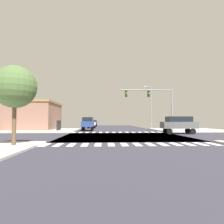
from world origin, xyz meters
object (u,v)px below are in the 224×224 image
Objects in this scene: sedan_crossing_1 at (94,123)px; sedan_queued_2 at (92,123)px; suv_leading_2 at (88,123)px; traffic_signal_mast at (152,99)px; bank_building at (19,116)px; sidewalk_tree at (15,87)px; street_lamp at (150,103)px; suv_nearside_1 at (179,124)px.

sedan_queued_2 is at bearing 90.00° from sedan_crossing_1.
suv_leading_2 is (-0.00, -21.96, 0.28)m from sedan_crossing_1.
bank_building is (-23.27, 8.47, -2.43)m from traffic_signal_mast.
suv_leading_2 is at bearing -15.54° from bank_building.
bank_building reaches higher than sedan_queued_2.
sedan_queued_2 is 10.94m from suv_leading_2.
sidewalk_tree is 42.18m from sedan_crossing_1.
sedan_crossing_1 is (-12.55, 15.55, -4.22)m from street_lamp.
sedan_crossing_1 is (3.58, 41.92, -3.07)m from sidewalk_tree.
sedan_queued_2 is at bearing 83.39° from sidewalk_tree.
sedan_crossing_1 is at bearing 128.91° from street_lamp.
traffic_signal_mast reaches higher than bank_building.
suv_nearside_1 is at bearing -49.75° from traffic_signal_mast.
sedan_crossing_1 is 11.02m from sedan_queued_2.
bank_building is at bearing 54.07° from sedan_crossing_1.
traffic_signal_mast is 20.39m from sidewalk_tree.
traffic_signal_mast is at bearing -20.01° from bank_building.
bank_building is (-25.80, -2.73, -2.67)m from street_lamp.
traffic_signal_mast is 1.41× the size of sidewalk_tree.
sedan_crossing_1 is (13.25, 18.28, -1.55)m from bank_building.
traffic_signal_mast is 1.75× the size of suv_leading_2.
sedan_crossing_1 is at bearing -156.89° from suv_nearside_1.
sedan_crossing_1 is (-10.03, 26.75, -3.98)m from traffic_signal_mast.
sidewalk_tree is (9.67, -23.64, 1.52)m from bank_building.
street_lamp is at bearing 160.18° from sedan_queued_2.
traffic_signal_mast is at bearing 122.52° from sedan_queued_2.
suv_leading_2 is (13.25, -3.68, -1.27)m from bank_building.
sedan_crossing_1 is at bearing 110.55° from traffic_signal_mast.
sidewalk_tree is at bearing 83.39° from sedan_queued_2.
traffic_signal_mast is 1.87× the size of sedan_crossing_1.
sidewalk_tree is at bearing 79.83° from suv_leading_2.
bank_building is 25.58m from sidewalk_tree.
street_lamp is at bearing 6.04° from bank_building.
sedan_queued_2 is at bearing 160.18° from street_lamp.
sedan_crossing_1 and sedan_queued_2 have the same top height.
suv_leading_2 is at bearing -122.27° from suv_nearside_1.
traffic_signal_mast is at bearing 154.46° from suv_leading_2.
suv_leading_2 is at bearing 90.00° from sedan_crossing_1.
street_lamp reaches higher than bank_building.
traffic_signal_mast is 28.85m from sedan_crossing_1.
traffic_signal_mast is 19.07m from sedan_queued_2.
sidewalk_tree is 20.46m from suv_leading_2.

